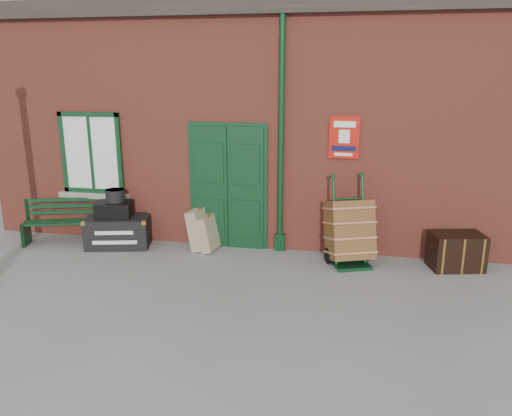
% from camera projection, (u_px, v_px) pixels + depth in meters
% --- Properties ---
extents(ground, '(80.00, 80.00, 0.00)m').
position_uv_depth(ground, '(225.00, 279.00, 7.75)').
color(ground, gray).
rests_on(ground, ground).
extents(station_building, '(10.30, 4.30, 4.36)m').
position_uv_depth(station_building, '(265.00, 118.00, 10.47)').
color(station_building, '#A34334').
rests_on(station_building, ground).
extents(bench, '(1.43, 0.81, 0.85)m').
position_uv_depth(bench, '(62.00, 220.00, 9.31)').
color(bench, '#0E3319').
rests_on(bench, ground).
extents(houdini_trunk, '(1.23, 0.86, 0.56)m').
position_uv_depth(houdini_trunk, '(118.00, 232.00, 9.11)').
color(houdini_trunk, black).
rests_on(houdini_trunk, ground).
extents(strongbox, '(0.70, 0.58, 0.28)m').
position_uv_depth(strongbox, '(114.00, 209.00, 9.01)').
color(strongbox, black).
rests_on(strongbox, houdini_trunk).
extents(hatbox, '(0.40, 0.40, 0.22)m').
position_uv_depth(hatbox, '(115.00, 196.00, 8.97)').
color(hatbox, black).
rests_on(hatbox, strongbox).
extents(suitcase_back, '(0.39, 0.55, 0.74)m').
position_uv_depth(suitcase_back, '(199.00, 229.00, 8.98)').
color(suitcase_back, tan).
rests_on(suitcase_back, ground).
extents(suitcase_front, '(0.36, 0.50, 0.64)m').
position_uv_depth(suitcase_front, '(208.00, 233.00, 8.91)').
color(suitcase_front, tan).
rests_on(suitcase_front, ground).
extents(porter_trolley, '(0.93, 0.96, 1.46)m').
position_uv_depth(porter_trolley, '(349.00, 231.00, 8.23)').
color(porter_trolley, '#0D371A').
rests_on(porter_trolley, ground).
extents(dark_trunk, '(0.91, 0.70, 0.59)m').
position_uv_depth(dark_trunk, '(456.00, 251.00, 8.09)').
color(dark_trunk, black).
rests_on(dark_trunk, ground).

